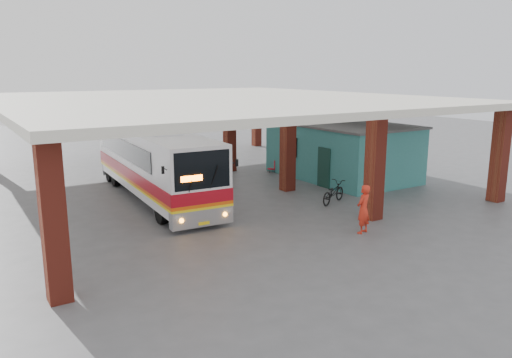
{
  "coord_description": "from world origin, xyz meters",
  "views": [
    {
      "loc": [
        -11.66,
        -17.18,
        5.98
      ],
      "look_at": [
        -0.8,
        0.0,
        1.57
      ],
      "focal_mm": 35.0,
      "sensor_mm": 36.0,
      "label": 1
    }
  ],
  "objects_px": {
    "pedestrian": "(363,209)",
    "red_chair": "(273,167)",
    "motorcycle": "(333,192)",
    "coach_bus": "(154,163)"
  },
  "relations": [
    {
      "from": "coach_bus",
      "to": "red_chair",
      "type": "distance_m",
      "value": 8.66
    },
    {
      "from": "motorcycle",
      "to": "pedestrian",
      "type": "relative_size",
      "value": 1.05
    },
    {
      "from": "coach_bus",
      "to": "red_chair",
      "type": "height_order",
      "value": "coach_bus"
    },
    {
      "from": "coach_bus",
      "to": "motorcycle",
      "type": "relative_size",
      "value": 6.17
    },
    {
      "from": "motorcycle",
      "to": "red_chair",
      "type": "bearing_deg",
      "value": -35.34
    },
    {
      "from": "motorcycle",
      "to": "red_chair",
      "type": "distance_m",
      "value": 7.65
    },
    {
      "from": "coach_bus",
      "to": "pedestrian",
      "type": "relative_size",
      "value": 6.49
    },
    {
      "from": "motorcycle",
      "to": "red_chair",
      "type": "relative_size",
      "value": 2.66
    },
    {
      "from": "motorcycle",
      "to": "red_chair",
      "type": "height_order",
      "value": "motorcycle"
    },
    {
      "from": "pedestrian",
      "to": "red_chair",
      "type": "distance_m",
      "value": 11.95
    }
  ]
}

